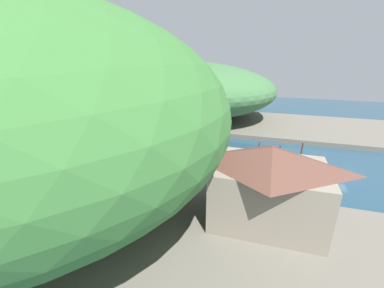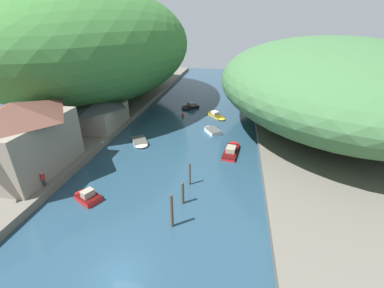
{
  "view_description": "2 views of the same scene",
  "coord_description": "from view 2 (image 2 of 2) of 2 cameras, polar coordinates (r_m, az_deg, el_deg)",
  "views": [
    {
      "loc": [
        -40.82,
        12.21,
        18.44
      ],
      "look_at": [
        -0.92,
        23.94,
        2.64
      ],
      "focal_mm": 24.0,
      "sensor_mm": 36.0,
      "label": 1
    },
    {
      "loc": [
        7.66,
        -12.03,
        17.3
      ],
      "look_at": [
        2.35,
        18.41,
        2.51
      ],
      "focal_mm": 24.0,
      "sensor_mm": 36.0,
      "label": 2
    }
  ],
  "objects": [
    {
      "name": "water_surface",
      "position": [
        46.09,
        -0.4,
        3.54
      ],
      "size": [
        130.0,
        130.0,
        0.0
      ],
      "primitive_type": "plane",
      "color": "#234256",
      "rests_on": "ground"
    },
    {
      "name": "left_bank",
      "position": [
        54.42,
        -24.55,
        5.21
      ],
      "size": [
        22.0,
        120.0,
        0.94
      ],
      "color": "#666056",
      "rests_on": "ground"
    },
    {
      "name": "right_bank",
      "position": [
        47.65,
        27.34,
        1.91
      ],
      "size": [
        22.0,
        120.0,
        0.94
      ],
      "color": "#666056",
      "rests_on": "ground"
    },
    {
      "name": "hillside_left",
      "position": [
        63.1,
        -21.17,
        19.84
      ],
      "size": [
        40.18,
        56.25,
        23.57
      ],
      "color": "#387033",
      "rests_on": "left_bank"
    },
    {
      "name": "hillside_right",
      "position": [
        51.79,
        28.39,
        12.37
      ],
      "size": [
        37.67,
        52.73,
        14.3
      ],
      "color": "#3D6B3D",
      "rests_on": "right_bank"
    },
    {
      "name": "waterfront_building",
      "position": [
        35.62,
        -33.79,
        1.31
      ],
      "size": [
        8.53,
        12.04,
        8.4
      ],
      "color": "gray",
      "rests_on": "left_bank"
    },
    {
      "name": "boathouse_shed",
      "position": [
        46.45,
        -19.81,
        6.57
      ],
      "size": [
        7.01,
        9.81,
        4.68
      ],
      "color": "gray",
      "rests_on": "left_bank"
    },
    {
      "name": "boat_far_upstream",
      "position": [
        51.79,
        5.49,
        6.31
      ],
      "size": [
        4.42,
        5.07,
        1.01
      ],
      "rotation": [
        0.0,
        0.0,
        3.8
      ],
      "color": "gold",
      "rests_on": "water_surface"
    },
    {
      "name": "boat_red_skiff",
      "position": [
        30.2,
        -22.41,
        -10.66
      ],
      "size": [
        3.61,
        2.98,
        1.31
      ],
      "rotation": [
        0.0,
        0.0,
        1.1
      ],
      "color": "red",
      "rests_on": "water_surface"
    },
    {
      "name": "boat_white_cruiser",
      "position": [
        37.96,
        8.77,
        -1.27
      ],
      "size": [
        2.59,
        6.47,
        1.14
      ],
      "rotation": [
        0.0,
        0.0,
        6.16
      ],
      "color": "red",
      "rests_on": "water_surface"
    },
    {
      "name": "boat_far_right_bank",
      "position": [
        40.77,
        -11.45,
        0.34
      ],
      "size": [
        3.89,
        4.69,
        0.53
      ],
      "rotation": [
        0.0,
        0.0,
        3.68
      ],
      "color": "silver",
      "rests_on": "water_surface"
    },
    {
      "name": "boat_small_dinghy",
      "position": [
        44.46,
        4.39,
        3.08
      ],
      "size": [
        3.63,
        4.24,
        0.7
      ],
      "rotation": [
        0.0,
        0.0,
        0.57
      ],
      "color": "white",
      "rests_on": "water_surface"
    },
    {
      "name": "boat_navy_launch",
      "position": [
        56.84,
        -0.53,
        8.26
      ],
      "size": [
        4.14,
        4.36,
        1.24
      ],
      "rotation": [
        0.0,
        0.0,
        2.45
      ],
      "color": "black",
      "rests_on": "water_surface"
    },
    {
      "name": "mooring_post_nearest",
      "position": [
        24.05,
        -4.53,
        -14.58
      ],
      "size": [
        0.29,
        0.29,
        3.61
      ],
      "color": "#4C3D2D",
      "rests_on": "water_surface"
    },
    {
      "name": "mooring_post_second",
      "position": [
        26.95,
        -2.07,
        -10.83
      ],
      "size": [
        0.3,
        0.3,
        2.6
      ],
      "color": "#4C3D2D",
      "rests_on": "water_surface"
    },
    {
      "name": "mooring_post_middle",
      "position": [
        29.73,
        -0.51,
        -6.66
      ],
      "size": [
        0.23,
        0.23,
        2.85
      ],
      "color": "#4C3D2D",
      "rests_on": "water_surface"
    },
    {
      "name": "channel_buoy_near",
      "position": [
        51.85,
        -2.09,
        6.44
      ],
      "size": [
        0.54,
        0.54,
        0.82
      ],
      "color": "red",
      "rests_on": "water_surface"
    },
    {
      "name": "person_on_quay",
      "position": [
        32.45,
        -30.23,
        -6.58
      ],
      "size": [
        0.33,
        0.43,
        1.69
      ],
      "rotation": [
        0.0,
        0.0,
        1.25
      ],
      "color": "#282D3D",
      "rests_on": "left_bank"
    }
  ]
}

